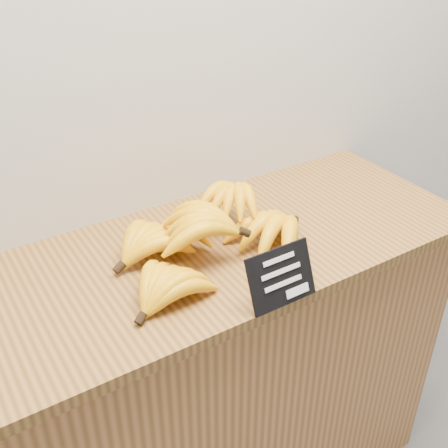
% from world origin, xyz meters
% --- Properties ---
extents(counter, '(1.28, 0.50, 0.90)m').
position_xyz_m(counter, '(0.19, 2.75, 0.45)').
color(counter, '#AB7037').
rests_on(counter, ground).
extents(counter_top, '(1.34, 0.54, 0.03)m').
position_xyz_m(counter_top, '(0.19, 2.75, 0.92)').
color(counter_top, olive).
rests_on(counter_top, counter).
extents(chalkboard_sign, '(0.16, 0.05, 0.12)m').
position_xyz_m(chalkboard_sign, '(0.20, 2.50, 0.99)').
color(chalkboard_sign, black).
rests_on(chalkboard_sign, counter_top).
extents(banana_pile, '(0.52, 0.36, 0.13)m').
position_xyz_m(banana_pile, '(0.15, 2.73, 0.98)').
color(banana_pile, '#F1B209').
rests_on(banana_pile, counter_top).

